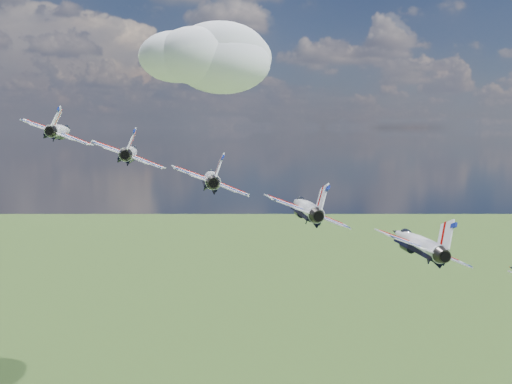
{
  "coord_description": "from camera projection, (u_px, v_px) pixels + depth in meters",
  "views": [
    {
      "loc": [
        1.38,
        -70.69,
        150.57
      ],
      "look_at": [
        15.0,
        -7.97,
        143.32
      ],
      "focal_mm": 40.0,
      "sensor_mm": 36.0,
      "label": 1
    }
  ],
  "objects": [
    {
      "name": "cloud_far",
      "position": [
        200.0,
        56.0,
        269.59
      ],
      "size": [
        68.5,
        53.83,
        26.91
      ],
      "primitive_type": "ellipsoid",
      "color": "white"
    },
    {
      "name": "jet_0",
      "position": [
        61.0,
        131.0,
        77.54
      ],
      "size": [
        11.05,
        14.21,
        7.0
      ],
      "primitive_type": null,
      "rotation": [
        0.0,
        0.37,
        -0.09
      ],
      "color": "silver"
    },
    {
      "name": "jet_1",
      "position": [
        130.0,
        153.0,
        72.36
      ],
      "size": [
        11.05,
        14.21,
        7.0
      ],
      "primitive_type": null,
      "rotation": [
        0.0,
        0.37,
        -0.09
      ],
      "color": "silver"
    },
    {
      "name": "jet_2",
      "position": [
        211.0,
        178.0,
        67.18
      ],
      "size": [
        11.05,
        14.21,
        7.0
      ],
      "primitive_type": null,
      "rotation": [
        0.0,
        0.37,
        -0.09
      ],
      "color": "white"
    },
    {
      "name": "jet_3",
      "position": [
        305.0,
        207.0,
        62.0
      ],
      "size": [
        11.05,
        14.21,
        7.0
      ],
      "primitive_type": null,
      "rotation": [
        0.0,
        0.37,
        -0.09
      ],
      "color": "white"
    },
    {
      "name": "jet_4",
      "position": [
        416.0,
        242.0,
        56.82
      ],
      "size": [
        11.05,
        14.21,
        7.0
      ],
      "primitive_type": null,
      "rotation": [
        0.0,
        0.37,
        -0.09
      ],
      "color": "white"
    }
  ]
}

